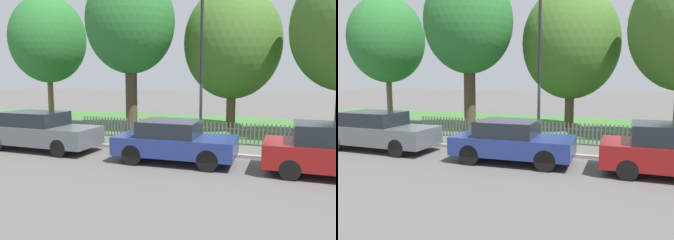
# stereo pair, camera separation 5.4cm
# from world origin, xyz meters

# --- Properties ---
(ground_plane) EXTENTS (120.00, 120.00, 0.00)m
(ground_plane) POSITION_xyz_m (0.00, 0.00, 0.00)
(ground_plane) COLOR #565451
(kerb_stone) EXTENTS (40.12, 0.20, 0.12)m
(kerb_stone) POSITION_xyz_m (0.00, 0.10, 0.06)
(kerb_stone) COLOR gray
(kerb_stone) RESTS_ON ground
(grass_strip) EXTENTS (40.12, 9.95, 0.01)m
(grass_strip) POSITION_xyz_m (0.00, 7.29, 0.01)
(grass_strip) COLOR #3D7033
(grass_strip) RESTS_ON ground
(park_fence) EXTENTS (40.12, 0.05, 0.90)m
(park_fence) POSITION_xyz_m (0.00, 2.33, 0.45)
(park_fence) COLOR #4C4C51
(park_fence) RESTS_ON ground
(parked_car_silver_hatchback) EXTENTS (4.55, 1.71, 1.46)m
(parked_car_silver_hatchback) POSITION_xyz_m (-6.09, -1.20, 0.74)
(parked_car_silver_hatchback) COLOR #51565B
(parked_car_silver_hatchback) RESTS_ON ground
(parked_car_black_saloon) EXTENTS (3.93, 1.89, 1.36)m
(parked_car_black_saloon) POSITION_xyz_m (-0.69, -1.20, 0.70)
(parked_car_black_saloon) COLOR navy
(parked_car_black_saloon) RESTS_ON ground
(parked_car_navy_estate) EXTENTS (3.89, 1.78, 1.47)m
(parked_car_navy_estate) POSITION_xyz_m (4.00, -1.20, 0.73)
(parked_car_navy_estate) COLOR maroon
(parked_car_navy_estate) RESTS_ON ground
(covered_motorcycle) EXTENTS (1.96, 0.95, 0.99)m
(covered_motorcycle) POSITION_xyz_m (-2.21, 0.85, 0.62)
(covered_motorcycle) COLOR black
(covered_motorcycle) RESTS_ON ground
(tree_nearest_kerb) EXTENTS (4.49, 4.49, 7.63)m
(tree_nearest_kerb) POSITION_xyz_m (-10.95, 5.42, 5.03)
(tree_nearest_kerb) COLOR brown
(tree_nearest_kerb) RESTS_ON ground
(tree_behind_motorcycle) EXTENTS (4.44, 4.44, 8.05)m
(tree_behind_motorcycle) POSITION_xyz_m (-4.75, 4.00, 5.45)
(tree_behind_motorcycle) COLOR #473828
(tree_behind_motorcycle) RESTS_ON ground
(tree_mid_park) EXTENTS (5.03, 5.03, 7.42)m
(tree_mid_park) POSITION_xyz_m (-0.05, 6.34, 4.51)
(tree_mid_park) COLOR brown
(tree_mid_park) RESTS_ON ground
(street_lamp) EXTENTS (0.20, 0.79, 6.31)m
(street_lamp) POSITION_xyz_m (-0.31, 0.71, 3.91)
(street_lamp) COLOR black
(street_lamp) RESTS_ON ground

